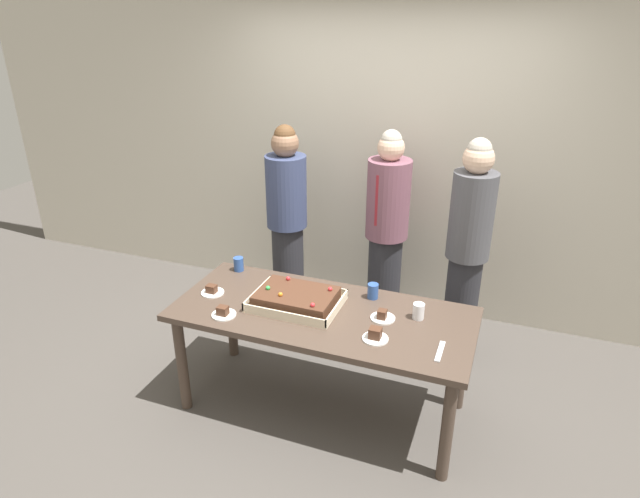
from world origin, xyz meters
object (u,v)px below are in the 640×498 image
Objects in this scene: plated_slice_near_left at (382,316)px; drink_cup_far_end at (373,291)px; drink_cup_nearest at (239,264)px; cake_server_utensil at (440,351)px; plated_slice_far_left at (212,291)px; person_serving_front at (467,251)px; sheet_cake at (296,299)px; person_green_shirt_behind at (386,231)px; party_table at (322,324)px; drink_cup_middle at (419,311)px; plated_slice_far_right at (223,313)px; person_striped_tie_right at (287,223)px; plated_slice_near_right at (375,336)px.

drink_cup_far_end is (-0.13, 0.23, 0.03)m from plated_slice_near_left.
drink_cup_nearest is 1.59m from cake_server_utensil.
person_serving_front is at bearing 31.42° from plated_slice_far_left.
cake_server_utensil is 0.12× the size of person_serving_front.
drink_cup_nearest is 1.00× the size of drink_cup_far_end.
drink_cup_far_end is 0.80m from person_serving_front.
plated_slice_near_left is at bearing 4.40° from plated_slice_far_left.
cake_server_utensil is (0.38, -0.22, -0.01)m from plated_slice_near_left.
person_green_shirt_behind reaches higher than sheet_cake.
party_table is 0.60m from drink_cup_middle.
drink_cup_middle is at bearing 12.84° from party_table.
plated_slice_near_left is 1.13m from plated_slice_far_left.
plated_slice_far_right is at bearing -176.22° from cake_server_utensil.
party_table is 1.10× the size of person_serving_front.
sheet_cake is 1.08m from person_striped_tie_right.
party_table is 18.65× the size of drink_cup_nearest.
drink_cup_nearest is at bearing 109.85° from plated_slice_far_right.
person_green_shirt_behind is (-0.28, 1.32, 0.09)m from plated_slice_near_right.
plated_slice_near_left is 0.09× the size of person_striped_tie_right.
plated_slice_near_right is at bearing -23.69° from drink_cup_nearest.
plated_slice_far_left is at bearing -11.34° from person_serving_front.
drink_cup_nearest is at bearing 161.81° from cake_server_utensil.
party_table is 1.21m from person_striped_tie_right.
plated_slice_far_right is 1.50× the size of drink_cup_far_end.
drink_cup_nearest is (-0.76, 0.32, 0.14)m from party_table.
person_striped_tie_right is at bearing 124.40° from party_table.
plated_slice_near_left is 0.44m from cake_server_utensil.
plated_slice_far_right is at bearing -21.23° from person_striped_tie_right.
cake_server_utensil reaches higher than party_table.
sheet_cake is 0.58m from plated_slice_far_left.
plated_slice_near_right is 1.00× the size of plated_slice_far_right.
plated_slice_near_right is 0.09× the size of person_striped_tie_right.
plated_slice_far_right is 1.50× the size of drink_cup_middle.
sheet_cake is 0.55m from plated_slice_near_left.
person_striped_tie_right reaches higher than drink_cup_nearest.
cake_server_utensil is at bearing -59.03° from drink_cup_middle.
plated_slice_near_left is 1.13m from person_green_shirt_behind.
person_serving_front is 1.03× the size of person_green_shirt_behind.
cake_server_utensil is at bearing -5.02° from plated_slice_far_left.
plated_slice_far_right is 0.96m from drink_cup_far_end.
drink_cup_middle reaches higher than plated_slice_near_right.
sheet_cake is 1.28m from person_serving_front.
drink_cup_far_end reaches higher than plated_slice_far_left.
drink_cup_middle is 0.36m from drink_cup_far_end.
drink_cup_nearest is at bearing 89.99° from plated_slice_far_left.
plated_slice_near_right is 1.50× the size of drink_cup_middle.
drink_cup_middle is 0.78m from person_serving_front.
person_striped_tie_right reaches higher than plated_slice_near_left.
party_table is 0.44m from plated_slice_near_right.
sheet_cake is 3.70× the size of plated_slice_near_left.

